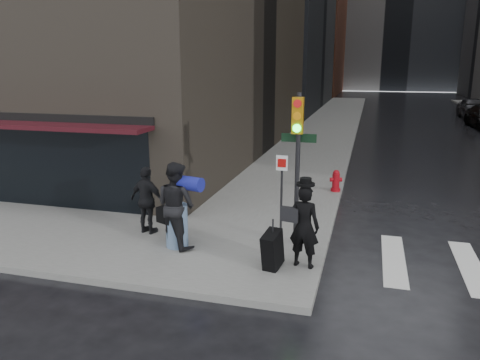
# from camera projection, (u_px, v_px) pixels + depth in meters

# --- Properties ---
(ground) EXTENTS (140.00, 140.00, 0.00)m
(ground) POSITION_uv_depth(u_px,v_px,m) (234.00, 259.00, 10.61)
(ground) COLOR black
(ground) RESTS_ON ground
(sidewalk_left) EXTENTS (4.00, 50.00, 0.15)m
(sidewalk_left) POSITION_uv_depth(u_px,v_px,m) (333.00, 121.00, 35.83)
(sidewalk_left) COLOR slate
(sidewalk_left) RESTS_ON ground
(bldg_left_far) EXTENTS (22.00, 20.00, 26.00)m
(bldg_left_far) POSITION_uv_depth(u_px,v_px,m) (267.00, 3.00, 68.83)
(bldg_left_far) COLOR brown
(bldg_left_far) RESTS_ON ground
(storefront) EXTENTS (8.40, 1.11, 2.83)m
(storefront) POSITION_uv_depth(u_px,v_px,m) (24.00, 151.00, 13.77)
(storefront) COLOR black
(storefront) RESTS_ON ground
(man_overcoat) EXTENTS (1.16, 0.94, 1.96)m
(man_overcoat) POSITION_uv_depth(u_px,v_px,m) (298.00, 230.00, 9.69)
(man_overcoat) COLOR black
(man_overcoat) RESTS_ON ground
(man_jeans) EXTENTS (1.39, 1.19, 2.02)m
(man_jeans) POSITION_uv_depth(u_px,v_px,m) (176.00, 205.00, 10.77)
(man_jeans) COLOR black
(man_jeans) RESTS_ON ground
(man_greycoat) EXTENTS (1.07, 0.64, 1.71)m
(man_greycoat) POSITION_uv_depth(u_px,v_px,m) (147.00, 200.00, 11.67)
(man_greycoat) COLOR black
(man_greycoat) RESTS_ON ground
(traffic_light) EXTENTS (0.89, 0.41, 3.56)m
(traffic_light) POSITION_uv_depth(u_px,v_px,m) (296.00, 149.00, 10.52)
(traffic_light) COLOR black
(traffic_light) RESTS_ON ground
(fire_hydrant) EXTENTS (0.42, 0.32, 0.73)m
(fire_hydrant) POSITION_uv_depth(u_px,v_px,m) (336.00, 182.00, 15.68)
(fire_hydrant) COLOR #9A0912
(fire_hydrant) RESTS_ON ground
(parked_car_4) EXTENTS (2.11, 4.95, 1.67)m
(parked_car_4) POSITION_uv_depth(u_px,v_px,m) (474.00, 108.00, 37.99)
(parked_car_4) COLOR #3B3B3F
(parked_car_4) RESTS_ON ground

